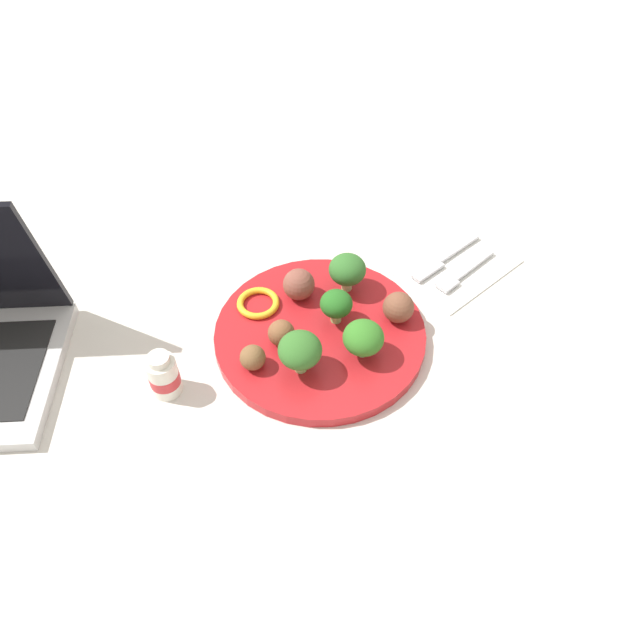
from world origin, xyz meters
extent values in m
plane|color=silver|center=(0.00, 0.00, 0.00)|extent=(4.00, 4.00, 0.00)
cylinder|color=red|center=(0.00, 0.00, 0.01)|extent=(0.28, 0.28, 0.02)
cylinder|color=#94C56D|center=(0.06, 0.03, 0.02)|extent=(0.02, 0.02, 0.02)
ellipsoid|color=#366E2A|center=(0.06, 0.03, 0.05)|extent=(0.05, 0.05, 0.04)
cylinder|color=#95C281|center=(-0.02, 0.07, 0.02)|extent=(0.01, 0.01, 0.01)
ellipsoid|color=#367B27|center=(-0.02, 0.07, 0.05)|extent=(0.05, 0.05, 0.04)
cylinder|color=#A1CC84|center=(-0.08, -0.04, 0.02)|extent=(0.01, 0.01, 0.02)
ellipsoid|color=#336B2B|center=(-0.08, -0.04, 0.05)|extent=(0.05, 0.05, 0.04)
cylinder|color=#92BE6A|center=(-0.03, 0.00, 0.02)|extent=(0.01, 0.01, 0.02)
ellipsoid|color=#266721|center=(-0.03, 0.00, 0.05)|extent=(0.04, 0.04, 0.03)
sphere|color=brown|center=(0.10, -0.01, 0.03)|extent=(0.03, 0.03, 0.03)
sphere|color=brown|center=(-0.02, -0.07, 0.04)|extent=(0.04, 0.04, 0.04)
sphere|color=brown|center=(-0.09, 0.05, 0.04)|extent=(0.04, 0.04, 0.04)
sphere|color=brown|center=(0.05, -0.02, 0.03)|extent=(0.03, 0.03, 0.03)
torus|color=yellow|center=(0.04, -0.09, 0.02)|extent=(0.06, 0.06, 0.01)
cube|color=white|center=(-0.25, 0.02, 0.00)|extent=(0.17, 0.12, 0.01)
cube|color=silver|center=(-0.26, 0.04, 0.01)|extent=(0.09, 0.02, 0.01)
cube|color=silver|center=(-0.20, 0.04, 0.01)|extent=(0.03, 0.02, 0.01)
cube|color=silver|center=(-0.27, 0.00, 0.01)|extent=(0.09, 0.01, 0.01)
cube|color=silver|center=(-0.20, 0.01, 0.01)|extent=(0.06, 0.02, 0.01)
cylinder|color=white|center=(0.20, -0.06, 0.03)|extent=(0.04, 0.04, 0.06)
cylinder|color=red|center=(0.20, -0.06, 0.03)|extent=(0.04, 0.04, 0.02)
cylinder|color=silver|center=(0.20, -0.06, 0.06)|extent=(0.03, 0.03, 0.01)
camera|label=1|loc=(0.33, 0.40, 0.61)|focal=33.44mm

